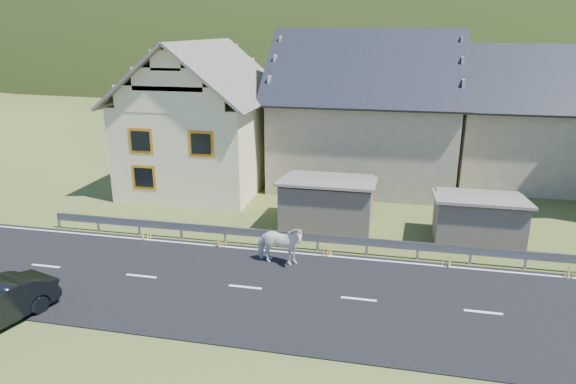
# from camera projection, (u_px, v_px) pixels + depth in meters

# --- Properties ---
(ground) EXTENTS (160.00, 160.00, 0.00)m
(ground) POSITION_uv_depth(u_px,v_px,m) (359.00, 300.00, 17.35)
(ground) COLOR #35461A
(ground) RESTS_ON ground
(road) EXTENTS (60.00, 7.00, 0.04)m
(road) POSITION_uv_depth(u_px,v_px,m) (359.00, 300.00, 17.35)
(road) COLOR black
(road) RESTS_ON ground
(lane_markings) EXTENTS (60.00, 6.60, 0.01)m
(lane_markings) POSITION_uv_depth(u_px,v_px,m) (359.00, 299.00, 17.34)
(lane_markings) COLOR silver
(lane_markings) RESTS_ON road
(guardrail) EXTENTS (28.10, 0.09, 0.75)m
(guardrail) POSITION_uv_depth(u_px,v_px,m) (367.00, 242.00, 20.61)
(guardrail) COLOR #93969B
(guardrail) RESTS_ON ground
(shed_left) EXTENTS (4.30, 3.30, 2.40)m
(shed_left) POSITION_uv_depth(u_px,v_px,m) (327.00, 204.00, 23.47)
(shed_left) COLOR #6C5E53
(shed_left) RESTS_ON ground
(shed_right) EXTENTS (3.80, 2.90, 2.20)m
(shed_right) POSITION_uv_depth(u_px,v_px,m) (478.00, 221.00, 21.73)
(shed_right) COLOR #6C5E53
(shed_right) RESTS_ON ground
(house_cream) EXTENTS (7.80, 9.80, 8.30)m
(house_cream) POSITION_uv_depth(u_px,v_px,m) (203.00, 109.00, 29.19)
(house_cream) COLOR #F5E5AF
(house_cream) RESTS_ON ground
(house_stone_a) EXTENTS (10.80, 9.80, 8.90)m
(house_stone_a) POSITION_uv_depth(u_px,v_px,m) (366.00, 102.00, 30.10)
(house_stone_a) COLOR tan
(house_stone_a) RESTS_ON ground
(house_stone_b) EXTENTS (9.80, 8.80, 8.10)m
(house_stone_b) POSITION_uv_depth(u_px,v_px,m) (539.00, 109.00, 30.08)
(house_stone_b) COLOR tan
(house_stone_b) RESTS_ON ground
(mountain) EXTENTS (440.00, 280.00, 260.00)m
(mountain) POSITION_uv_depth(u_px,v_px,m) (410.00, 109.00, 190.02)
(mountain) COLOR #203714
(mountain) RESTS_ON ground
(conifer_patch) EXTENTS (76.00, 50.00, 28.00)m
(conifer_patch) POSITION_uv_depth(u_px,v_px,m) (176.00, 39.00, 128.93)
(conifer_patch) COLOR black
(conifer_patch) RESTS_ON ground
(horse) EXTENTS (0.97, 1.95, 1.61)m
(horse) POSITION_uv_depth(u_px,v_px,m) (280.00, 245.00, 19.68)
(horse) COLOR white
(horse) RESTS_ON road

